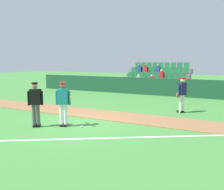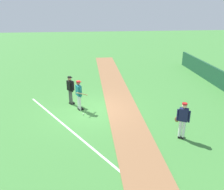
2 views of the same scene
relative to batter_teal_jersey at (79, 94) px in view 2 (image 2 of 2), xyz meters
The scene contains 7 objects.
ground_plane 1.12m from the batter_teal_jersey, 74.74° to the left, with size 80.00×80.00×0.00m, color #42843A.
infield_dirt_path 2.67m from the batter_teal_jersey, 86.61° to the left, with size 28.00×1.85×0.03m, color #936642.
foul_line_chalk 3.29m from the batter_teal_jersey, ahead, with size 12.00×0.10×0.01m, color white.
batter_teal_jersey is the anchor object (origin of this frame).
umpire_home_plate 1.06m from the batter_teal_jersey, 150.37° to the right, with size 0.53×0.47×1.76m.
runner_navy_jersey 5.95m from the batter_teal_jersey, 51.99° to the left, with size 0.46×0.60×1.76m.
baseball 1.18m from the batter_teal_jersey, 16.98° to the left, with size 0.07×0.07×0.07m, color white.
Camera 2 is at (12.82, -0.05, 5.88)m, focal length 38.75 mm.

